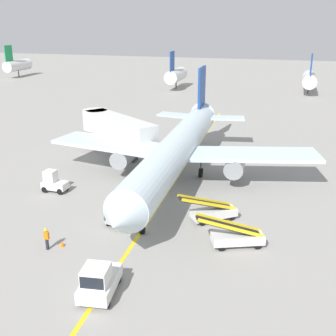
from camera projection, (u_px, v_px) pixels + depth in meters
ground_plane at (128, 226)px, 34.58m from camera, size 300.00×300.00×0.00m
taxi_line_yellow at (160, 203)px, 38.79m from camera, size 2.93×79.97×0.01m
airliner at (178, 148)px, 43.21m from camera, size 28.60×35.29×10.10m
jet_bridge at (113, 126)px, 51.47m from camera, size 11.90×9.43×4.85m
pushback_tug at (99, 281)px, 25.63m from camera, size 2.35×3.81×2.20m
baggage_tug_near_wing at (54, 182)px, 41.14m from camera, size 2.44×1.39×2.10m
belt_loader_forward_hold at (212, 211)px, 35.34m from camera, size 4.74×4.02×2.59m
belt_loader_aft_hold at (236, 236)px, 31.33m from camera, size 5.11×3.01×2.59m
baggage_cart_loaded at (122, 218)px, 34.89m from camera, size 2.34×3.82×0.94m
ground_crew_marshaller at (47, 238)px, 30.78m from camera, size 0.36×0.24×1.70m
safety_cone_nose_left at (62, 244)px, 31.39m from camera, size 0.36×0.36×0.44m
safety_cone_nose_right at (157, 177)px, 44.36m from camera, size 0.36×0.36×0.44m
distant_aircraft_far_left at (17, 65)px, 120.09m from camera, size 3.00×10.10×8.80m
distant_aircraft_mid_left at (176, 75)px, 99.67m from camera, size 3.00×10.10×8.80m
distant_aircraft_mid_right at (309, 79)px, 93.10m from camera, size 3.00×10.10×8.80m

